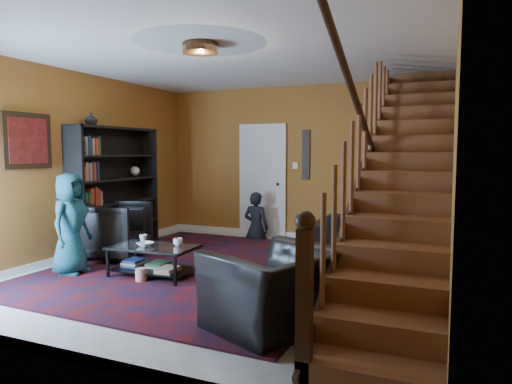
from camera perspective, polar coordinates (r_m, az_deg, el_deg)
floor at (r=6.09m, az=-2.85°, el=-10.25°), size 5.50×5.50×0.00m
room at (r=7.83m, az=-7.39°, el=-6.44°), size 5.50×5.50×5.50m
staircase at (r=5.30m, az=18.21°, el=2.56°), size 0.95×5.02×3.18m
bookshelf at (r=7.73m, az=-17.13°, el=0.08°), size 0.35×1.80×2.00m
door at (r=8.66m, az=0.83°, el=1.22°), size 0.82×0.05×2.05m
framed_picture at (r=6.75m, az=-26.66°, el=5.75°), size 0.04×0.74×0.74m
wall_hanging at (r=8.36m, az=6.26°, el=4.65°), size 0.14×0.03×0.90m
ceiling_fixture at (r=5.28m, az=-6.97°, el=17.41°), size 0.40×0.40×0.10m
rug at (r=6.39m, az=-6.17°, el=-9.42°), size 3.99×4.52×0.02m
sofa at (r=7.76m, az=14.85°, el=-4.81°), size 2.12×1.05×0.59m
armchair_left at (r=7.18m, az=-17.48°, el=-4.59°), size 1.15×1.13×0.86m
armchair_right at (r=4.22m, az=2.46°, el=-12.07°), size 1.35×1.42×0.73m
person_adult_a at (r=8.41m, az=0.01°, el=-4.48°), size 0.50×0.35×1.32m
person_adult_b at (r=7.83m, az=14.89°, el=-5.57°), size 0.64×0.51×1.27m
person_child at (r=6.41m, az=-22.18°, el=-3.71°), size 0.53×0.72×1.34m
coffee_table at (r=6.04m, az=-12.65°, el=-8.23°), size 1.10×0.68×0.41m
cup_a at (r=5.94m, az=-9.73°, el=-6.18°), size 0.16×0.16×0.10m
cup_b at (r=6.29m, az=-13.92°, el=-5.63°), size 0.11×0.11×0.10m
bowl at (r=6.01m, az=-13.69°, el=-6.35°), size 0.24×0.24×0.05m
vase at (r=7.34m, az=-19.90°, el=8.59°), size 0.18×0.18×0.19m
popcorn_bucket at (r=5.87m, az=-14.17°, el=-9.98°), size 0.16×0.16×0.16m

